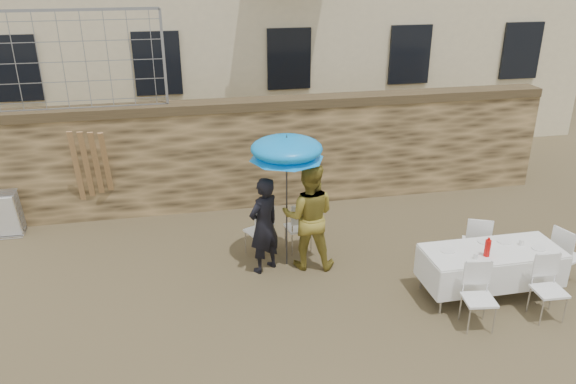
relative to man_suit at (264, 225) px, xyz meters
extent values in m
plane|color=brown|center=(-0.01, -2.24, -0.83)|extent=(80.00, 80.00, 0.00)
cube|color=brown|center=(-0.01, 2.76, 0.27)|extent=(13.00, 0.50, 2.20)
imported|color=black|center=(0.00, 0.00, 0.00)|extent=(0.72, 0.67, 1.66)
imported|color=gold|center=(0.75, 0.00, 0.09)|extent=(1.04, 0.91, 1.84)
cylinder|color=#3F3F44|center=(0.40, 0.10, 0.13)|extent=(0.03, 0.03, 1.92)
cone|color=#0986E5|center=(0.40, 0.10, 1.20)|extent=(1.20, 1.20, 0.22)
cube|color=white|center=(3.29, -1.41, -0.08)|extent=(2.10, 0.85, 0.05)
cylinder|color=silver|center=(2.34, -1.76, -0.46)|extent=(0.04, 0.04, 0.74)
cylinder|color=silver|center=(4.24, -1.76, -0.46)|extent=(0.04, 0.04, 0.74)
cylinder|color=silver|center=(2.34, -1.07, -0.46)|extent=(0.04, 0.04, 0.74)
cylinder|color=silver|center=(4.24, -1.07, -0.46)|extent=(0.04, 0.04, 0.74)
cylinder|color=red|center=(3.09, -1.56, 0.08)|extent=(0.09, 0.09, 0.26)
camera|label=1|loc=(-1.26, -8.11, 4.08)|focal=35.00mm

